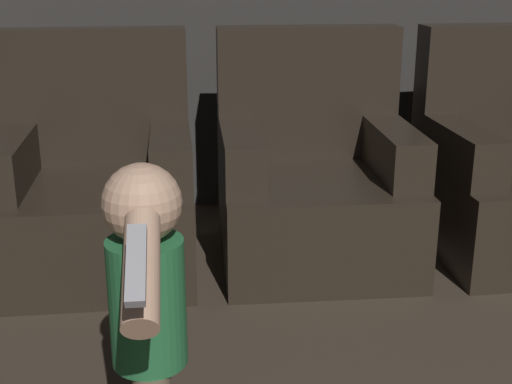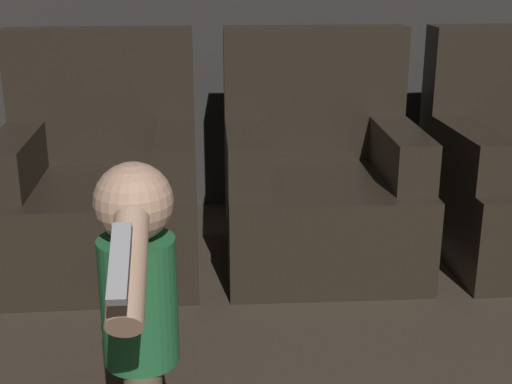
% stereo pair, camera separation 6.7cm
% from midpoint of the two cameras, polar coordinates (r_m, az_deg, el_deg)
% --- Properties ---
extents(armchair_left, '(0.81, 0.78, 0.97)m').
position_cam_midpoint_polar(armchair_left, '(3.05, -13.34, 0.10)').
color(armchair_left, black).
rests_on(armchair_left, ground_plane).
extents(armchair_middle, '(0.80, 0.77, 0.97)m').
position_cam_midpoint_polar(armchair_middle, '(3.06, 4.05, 0.66)').
color(armchair_middle, black).
rests_on(armchair_middle, ground_plane).
extents(person_toddler, '(0.18, 0.57, 0.83)m').
position_cam_midpoint_polar(person_toddler, '(1.71, -9.82, -8.81)').
color(person_toddler, brown).
rests_on(person_toddler, ground_plane).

